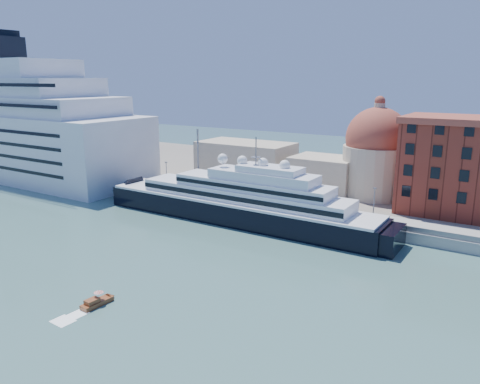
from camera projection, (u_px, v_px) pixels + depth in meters
The scene contains 9 objects.
ground at pixel (179, 250), 94.79m from camera, with size 400.00×400.00×0.00m, color #386160.
quay at pixel (262, 206), 122.36m from camera, with size 180.00×10.00×2.50m, color gray.
land at pixel (323, 180), 156.02m from camera, with size 260.00×72.00×2.00m, color slate.
quay_fence at pixel (253, 203), 118.23m from camera, with size 180.00×0.10×1.20m, color slate.
superyacht at pixel (228, 203), 114.38m from camera, with size 81.99×11.37×24.50m.
service_barge at pixel (88, 192), 139.94m from camera, with size 14.18×6.27×3.09m.
water_taxi at pixel (96, 302), 71.61m from camera, with size 2.00×5.22×2.44m.
church at pixel (322, 159), 136.17m from camera, with size 66.00×18.00×25.50m.
lamp_posts at pixel (218, 170), 125.51m from camera, with size 120.80×2.40×18.00m.
Camera 1 is at (58.44, -68.63, 33.99)m, focal length 35.00 mm.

